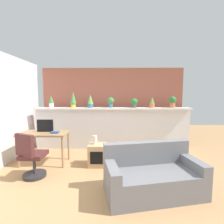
{
  "coord_description": "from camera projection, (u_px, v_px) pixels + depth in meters",
  "views": [
    {
      "loc": [
        0.04,
        -3.01,
        1.64
      ],
      "look_at": [
        -0.0,
        0.98,
        1.22
      ],
      "focal_mm": 27.02,
      "sensor_mm": 36.0,
      "label": 1
    }
  ],
  "objects": [
    {
      "name": "couch",
      "position": [
        152.0,
        176.0,
        2.81
      ],
      "size": [
        1.68,
        1.05,
        0.8
      ],
      "color": "slate",
      "rests_on": "ground"
    },
    {
      "name": "potted_plant_4",
      "position": [
        134.0,
        102.0,
        4.96
      ],
      "size": [
        0.21,
        0.21,
        0.28
      ],
      "color": "#4C4C51",
      "rests_on": "plant_shelf"
    },
    {
      "name": "potted_plant_1",
      "position": [
        73.0,
        100.0,
        4.97
      ],
      "size": [
        0.17,
        0.17,
        0.48
      ],
      "color": "gold",
      "rests_on": "plant_shelf"
    },
    {
      "name": "potted_plant_3",
      "position": [
        111.0,
        102.0,
        4.98
      ],
      "size": [
        0.19,
        0.19,
        0.31
      ],
      "color": "#386B84",
      "rests_on": "plant_shelf"
    },
    {
      "name": "potted_plant_6",
      "position": [
        173.0,
        101.0,
        4.99
      ],
      "size": [
        0.21,
        0.21,
        0.33
      ],
      "color": "#C66B42",
      "rests_on": "plant_shelf"
    },
    {
      "name": "brick_wall_behind",
      "position": [
        113.0,
        106.0,
        5.62
      ],
      "size": [
        4.58,
        0.1,
        2.5
      ],
      "primitive_type": "cube",
      "color": "#9E5442",
      "rests_on": "ground"
    },
    {
      "name": "ground_plane",
      "position": [
        112.0,
        182.0,
        3.17
      ],
      "size": [
        12.0,
        12.0,
        0.0
      ],
      "primitive_type": "plane",
      "color": "tan"
    },
    {
      "name": "plant_shelf",
      "position": [
        112.0,
        108.0,
        4.99
      ],
      "size": [
        4.58,
        0.39,
        0.04
      ],
      "primitive_type": "cube",
      "color": "silver",
      "rests_on": "divider_wall"
    },
    {
      "name": "side_cube_shelf",
      "position": [
        97.0,
        155.0,
        3.9
      ],
      "size": [
        0.4,
        0.41,
        0.5
      ],
      "color": "tan",
      "rests_on": "ground"
    },
    {
      "name": "vase_on_shelf",
      "position": [
        95.0,
        140.0,
        3.88
      ],
      "size": [
        0.1,
        0.1,
        0.2
      ],
      "primitive_type": "cylinder",
      "color": "silver",
      "rests_on": "side_cube_shelf"
    },
    {
      "name": "divider_wall",
      "position": [
        112.0,
        129.0,
        5.09
      ],
      "size": [
        4.58,
        0.16,
        1.21
      ],
      "primitive_type": "cube",
      "color": "silver",
      "rests_on": "ground"
    },
    {
      "name": "desk",
      "position": [
        44.0,
        136.0,
        3.97
      ],
      "size": [
        1.1,
        0.6,
        0.75
      ],
      "color": "#99754C",
      "rests_on": "ground"
    },
    {
      "name": "potted_plant_0",
      "position": [
        51.0,
        101.0,
        4.97
      ],
      "size": [
        0.15,
        0.15,
        0.36
      ],
      "color": "silver",
      "rests_on": "plant_shelf"
    },
    {
      "name": "potted_plant_2",
      "position": [
        90.0,
        101.0,
        4.97
      ],
      "size": [
        0.18,
        0.18,
        0.39
      ],
      "color": "#386B84",
      "rests_on": "plant_shelf"
    },
    {
      "name": "tv_monitor",
      "position": [
        45.0,
        126.0,
        4.03
      ],
      "size": [
        0.38,
        0.04,
        0.3
      ],
      "primitive_type": "cube",
      "color": "black",
      "rests_on": "desk"
    },
    {
      "name": "potted_plant_5",
      "position": [
        152.0,
        103.0,
        4.96
      ],
      "size": [
        0.15,
        0.15,
        0.32
      ],
      "color": "#C66B42",
      "rests_on": "plant_shelf"
    },
    {
      "name": "book_on_desk",
      "position": [
        55.0,
        132.0,
        3.9
      ],
      "size": [
        0.18,
        0.14,
        0.04
      ],
      "primitive_type": "cube",
      "color": "#2D4C8C",
      "rests_on": "desk"
    },
    {
      "name": "office_chair",
      "position": [
        32.0,
        159.0,
        3.29
      ],
      "size": [
        0.51,
        0.52,
        0.91
      ],
      "color": "#262628",
      "rests_on": "ground"
    }
  ]
}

